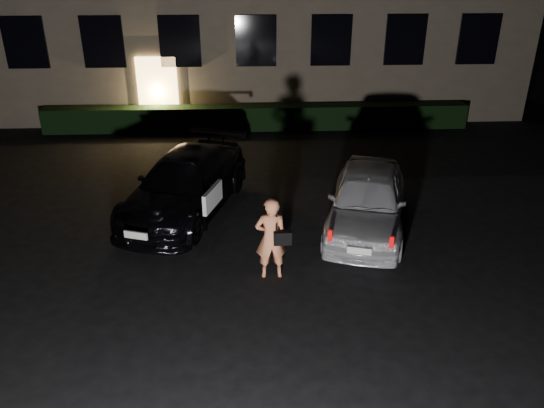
{
  "coord_description": "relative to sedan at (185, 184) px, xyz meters",
  "views": [
    {
      "loc": [
        -0.38,
        -7.9,
        5.79
      ],
      "look_at": [
        0.11,
        2.0,
        1.05
      ],
      "focal_mm": 35.0,
      "sensor_mm": 36.0,
      "label": 1
    }
  ],
  "objects": [
    {
      "name": "hedge",
      "position": [
        1.89,
        6.54,
        -0.27
      ],
      "size": [
        15.0,
        0.7,
        0.85
      ],
      "primitive_type": "cube",
      "color": "black",
      "rests_on": "ground"
    },
    {
      "name": "ground",
      "position": [
        1.89,
        -3.96,
        -0.7
      ],
      "size": [
        80.0,
        80.0,
        0.0
      ],
      "primitive_type": "plane",
      "color": "black",
      "rests_on": "ground"
    },
    {
      "name": "hatch",
      "position": [
        4.21,
        -1.12,
        0.01
      ],
      "size": [
        2.76,
        4.46,
        1.42
      ],
      "rotation": [
        0.0,
        0.0,
        -0.28
      ],
      "color": "silver",
      "rests_on": "ground"
    },
    {
      "name": "man",
      "position": [
        1.94,
        -3.04,
        0.15
      ],
      "size": [
        0.7,
        0.43,
        1.68
      ],
      "rotation": [
        0.0,
        0.0,
        3.18
      ],
      "color": "#F08859",
      "rests_on": "ground"
    },
    {
      "name": "sedan",
      "position": [
        0.0,
        0.0,
        0.0
      ],
      "size": [
        3.35,
        5.17,
        1.39
      ],
      "rotation": [
        0.0,
        0.0,
        -0.32
      ],
      "color": "black",
      "rests_on": "ground"
    }
  ]
}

